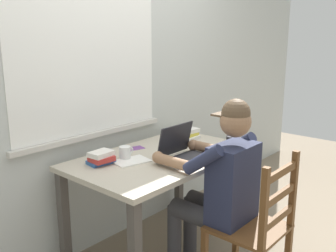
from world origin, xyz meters
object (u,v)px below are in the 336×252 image
Objects in this scene: computer_mouse at (208,150)px; landscape_photo_print at (135,148)px; wooden_chair at (256,228)px; book_stack_main at (188,134)px; book_stack_side at (101,158)px; coffee_mug_white at (125,153)px; desk at (162,169)px; laptop at (184,151)px; coffee_mug_dark at (231,142)px; seated_person at (219,182)px.

computer_mouse reaches higher than landscape_photo_print.
wooden_chair is 1.05m from book_stack_main.
book_stack_main is 0.87m from book_stack_side.
coffee_mug_white is 0.26m from landscape_photo_print.
book_stack_side is (-0.68, 0.38, 0.03)m from computer_mouse.
wooden_chair is at bearing -88.35° from desk.
wooden_chair is at bearing -64.94° from book_stack_side.
laptop is at bearing 170.42° from computer_mouse.
coffee_mug_white and book_stack_side have the same top height.
coffee_mug_dark is (0.20, -0.07, 0.03)m from computer_mouse.
book_stack_main is at bearing 60.48° from computer_mouse.
desk is at bearing -22.75° from book_stack_side.
coffee_mug_white is 0.60× the size of book_stack_main.
seated_person is 0.74m from landscape_photo_print.
desk is at bearing 103.91° from laptop.
desk is at bearing 142.33° from computer_mouse.
laptop reaches higher than book_stack_main.
laptop is at bearing 165.40° from coffee_mug_dark.
laptop is at bearing -144.32° from book_stack_main.
laptop reaches higher than computer_mouse.
seated_person is at bearing -87.37° from desk.
laptop is (0.02, 0.30, 0.14)m from seated_person.
seated_person is 6.64× the size of book_stack_side.
coffee_mug_dark is at bearing -33.58° from landscape_photo_print.
desk is at bearing 91.65° from wooden_chair.
seated_person is 10.48× the size of coffee_mug_white.
landscape_photo_print is (-0.01, 0.26, 0.10)m from desk.
coffee_mug_dark is 0.62× the size of book_stack_side.
book_stack_side is at bearing 167.36° from coffee_mug_white.
landscape_photo_print is at bearing 131.35° from coffee_mug_dark.
computer_mouse is at bearing -29.21° from book_stack_side.
seated_person is 0.36m from wooden_chair.
coffee_mug_white is 0.69m from book_stack_main.
laptop is at bearing 86.16° from seated_person.
desk is 0.28m from landscape_photo_print.
seated_person is 0.67m from coffee_mug_white.
seated_person is 9.43× the size of landscape_photo_print.
book_stack_side is at bearing -152.05° from landscape_photo_print.
desk is 0.57m from coffee_mug_dark.
coffee_mug_dark is at bearing -27.26° from book_stack_side.
book_stack_main is at bearing 35.68° from laptop.
desk is 0.36m from computer_mouse.
seated_person reaches higher than book_stack_main.
book_stack_side is (-0.45, 0.34, -0.01)m from laptop.
book_stack_main is 0.49m from landscape_photo_print.
desk is 0.78m from wooden_chair.
coffee_mug_white is (-0.50, 0.34, 0.03)m from computer_mouse.
computer_mouse is 0.88× the size of coffee_mug_dark.
book_stack_main is at bearing -0.52° from landscape_photo_print.
desk is at bearing -29.61° from coffee_mug_white.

